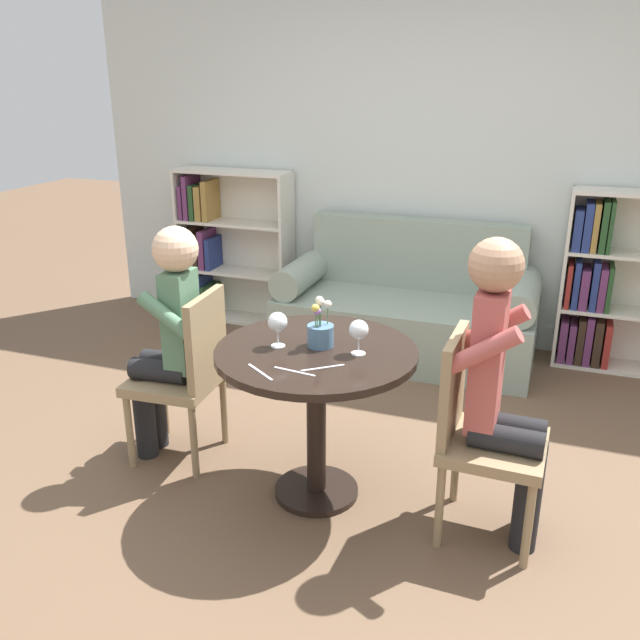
{
  "coord_description": "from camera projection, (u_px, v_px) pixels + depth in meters",
  "views": [
    {
      "loc": [
        0.96,
        -2.59,
        1.9
      ],
      "look_at": [
        0.0,
        0.05,
        0.87
      ],
      "focal_mm": 38.0,
      "sensor_mm": 36.0,
      "label": 1
    }
  ],
  "objects": [
    {
      "name": "knife_right_setting",
      "position": [
        260.0,
        372.0,
        2.76
      ],
      "size": [
        0.16,
        0.12,
        0.0
      ],
      "color": "silver",
      "rests_on": "round_table"
    },
    {
      "name": "bookshelf_left",
      "position": [
        223.0,
        246.0,
        5.41
      ],
      "size": [
        0.92,
        0.28,
        1.2
      ],
      "color": "silver",
      "rests_on": "ground_plane"
    },
    {
      "name": "person_left",
      "position": [
        169.0,
        335.0,
        3.36
      ],
      "size": [
        0.43,
        0.36,
        1.23
      ],
      "rotation": [
        0.0,
        0.0,
        -1.51
      ],
      "color": "black",
      "rests_on": "ground_plane"
    },
    {
      "name": "ground_plane",
      "position": [
        316.0,
        493.0,
        3.25
      ],
      "size": [
        16.0,
        16.0,
        0.0
      ],
      "primitive_type": "plane",
      "color": "brown"
    },
    {
      "name": "wine_glass_right",
      "position": [
        359.0,
        331.0,
        2.91
      ],
      "size": [
        0.09,
        0.09,
        0.16
      ],
      "color": "white",
      "rests_on": "round_table"
    },
    {
      "name": "couch",
      "position": [
        407.0,
        312.0,
        4.77
      ],
      "size": [
        1.76,
        0.8,
        0.92
      ],
      "color": "gray",
      "rests_on": "ground_plane"
    },
    {
      "name": "knife_left_setting",
      "position": [
        323.0,
        368.0,
        2.8
      ],
      "size": [
        0.15,
        0.13,
        0.0
      ],
      "color": "silver",
      "rests_on": "round_table"
    },
    {
      "name": "back_wall",
      "position": [
        427.0,
        155.0,
        4.78
      ],
      "size": [
        5.2,
        0.05,
        2.7
      ],
      "color": "silver",
      "rests_on": "ground_plane"
    },
    {
      "name": "flower_vase",
      "position": [
        320.0,
        331.0,
        3.0
      ],
      "size": [
        0.12,
        0.12,
        0.23
      ],
      "color": "slate",
      "rests_on": "round_table"
    },
    {
      "name": "round_table",
      "position": [
        316.0,
        381.0,
        3.05
      ],
      "size": [
        0.91,
        0.91,
        0.75
      ],
      "color": "black",
      "rests_on": "ground_plane"
    },
    {
      "name": "fork_left_setting",
      "position": [
        294.0,
        371.0,
        2.77
      ],
      "size": [
        0.19,
        0.03,
        0.0
      ],
      "color": "silver",
      "rests_on": "round_table"
    },
    {
      "name": "wine_glass_left",
      "position": [
        278.0,
        323.0,
        2.99
      ],
      "size": [
        0.09,
        0.09,
        0.16
      ],
      "color": "white",
      "rests_on": "round_table"
    },
    {
      "name": "person_right",
      "position": [
        503.0,
        385.0,
        2.74
      ],
      "size": [
        0.42,
        0.35,
        1.32
      ],
      "rotation": [
        0.0,
        0.0,
        1.54
      ],
      "color": "black",
      "rests_on": "ground_plane"
    },
    {
      "name": "chair_left",
      "position": [
        187.0,
        370.0,
        3.4
      ],
      "size": [
        0.45,
        0.45,
        0.9
      ],
      "rotation": [
        0.0,
        0.0,
        -1.51
      ],
      "color": "#937A56",
      "rests_on": "ground_plane"
    },
    {
      "name": "bookshelf_right",
      "position": [
        614.0,
        286.0,
        4.49
      ],
      "size": [
        0.92,
        0.28,
        1.2
      ],
      "color": "silver",
      "rests_on": "ground_plane"
    },
    {
      "name": "chair_right",
      "position": [
        478.0,
        428.0,
        2.84
      ],
      "size": [
        0.43,
        0.43,
        0.9
      ],
      "rotation": [
        0.0,
        0.0,
        1.54
      ],
      "color": "#937A56",
      "rests_on": "ground_plane"
    }
  ]
}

